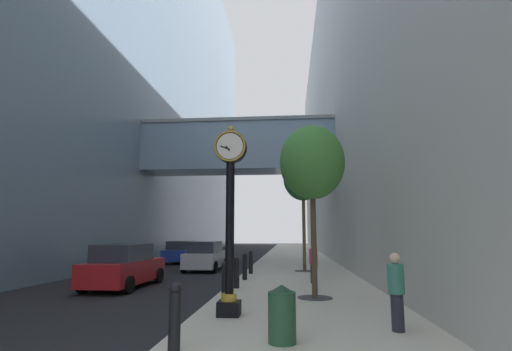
% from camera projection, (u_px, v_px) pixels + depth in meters
% --- Properties ---
extents(ground_plane, '(110.00, 110.00, 0.00)m').
position_uv_depth(ground_plane, '(259.00, 261.00, 30.07)').
color(ground_plane, black).
rests_on(ground_plane, ground).
extents(sidewalk_right, '(5.63, 80.00, 0.14)m').
position_uv_depth(sidewalk_right, '(295.00, 258.00, 32.80)').
color(sidewalk_right, beige).
rests_on(sidewalk_right, ground).
extents(building_block_left, '(23.11, 80.00, 39.93)m').
position_uv_depth(building_block_left, '(130.00, 46.00, 37.04)').
color(building_block_left, slate).
rests_on(building_block_left, ground).
extents(building_block_right, '(9.00, 80.00, 26.90)m').
position_uv_depth(building_block_right, '(376.00, 104.00, 34.15)').
color(building_block_right, '#B7B2A8').
rests_on(building_block_right, ground).
extents(street_clock, '(0.84, 0.55, 4.81)m').
position_uv_depth(street_clock, '(230.00, 208.00, 9.90)').
color(street_clock, black).
rests_on(street_clock, sidewalk_right).
extents(bollard_nearest, '(0.22, 0.22, 1.15)m').
position_uv_depth(bollard_nearest, '(175.00, 315.00, 6.70)').
color(bollard_nearest, black).
rests_on(bollard_nearest, sidewalk_right).
extents(bollard_third, '(0.22, 0.22, 1.15)m').
position_uv_depth(bollard_third, '(225.00, 280.00, 11.84)').
color(bollard_third, black).
rests_on(bollard_third, sidewalk_right).
extents(bollard_fourth, '(0.22, 0.22, 1.15)m').
position_uv_depth(bollard_fourth, '(237.00, 271.00, 14.42)').
color(bollard_fourth, black).
rests_on(bollard_fourth, sidewalk_right).
extents(bollard_fifth, '(0.22, 0.22, 1.15)m').
position_uv_depth(bollard_fifth, '(245.00, 266.00, 16.99)').
color(bollard_fifth, black).
rests_on(bollard_fifth, sidewalk_right).
extents(bollard_sixth, '(0.22, 0.22, 1.15)m').
position_uv_depth(bollard_sixth, '(251.00, 261.00, 19.56)').
color(bollard_sixth, black).
rests_on(bollard_sixth, sidewalk_right).
extents(street_tree_near, '(2.13, 2.13, 5.55)m').
position_uv_depth(street_tree_near, '(312.00, 163.00, 12.76)').
color(street_tree_near, '#333335').
rests_on(street_tree_near, sidewalk_right).
extents(street_tree_mid_near, '(2.20, 2.20, 6.34)m').
position_uv_depth(street_tree_mid_near, '(303.00, 179.00, 21.57)').
color(street_tree_mid_near, '#333335').
rests_on(street_tree_mid_near, sidewalk_right).
extents(trash_bin, '(0.53, 0.53, 1.05)m').
position_uv_depth(trash_bin, '(282.00, 313.00, 7.20)').
color(trash_bin, '#234C33').
rests_on(trash_bin, sidewalk_right).
extents(pedestrian_walking, '(0.43, 0.51, 1.62)m').
position_uv_depth(pedestrian_walking, '(313.00, 262.00, 15.84)').
color(pedestrian_walking, '#23232D').
rests_on(pedestrian_walking, sidewalk_right).
extents(pedestrian_by_clock, '(0.47, 0.47, 1.60)m').
position_uv_depth(pedestrian_by_clock, '(396.00, 290.00, 8.10)').
color(pedestrian_by_clock, '#23232D').
rests_on(pedestrian_by_clock, sidewalk_right).
extents(car_blue_near, '(2.05, 4.08, 1.60)m').
position_uv_depth(car_blue_near, '(181.00, 252.00, 28.43)').
color(car_blue_near, navy).
rests_on(car_blue_near, ground).
extents(car_red_mid, '(2.00, 4.66, 1.72)m').
position_uv_depth(car_red_mid, '(124.00, 266.00, 15.54)').
color(car_red_mid, '#AD191E').
rests_on(car_red_mid, ground).
extents(car_silver_far, '(2.04, 4.43, 1.69)m').
position_uv_depth(car_silver_far, '(206.00, 256.00, 22.75)').
color(car_silver_far, '#B7BABF').
rests_on(car_silver_far, ground).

